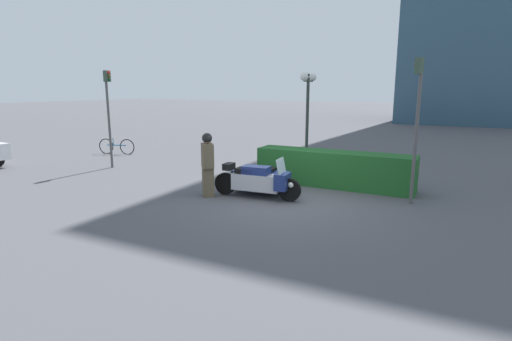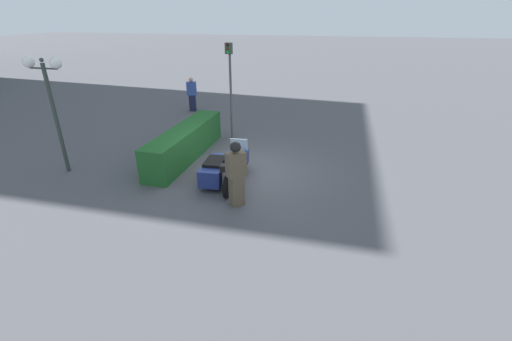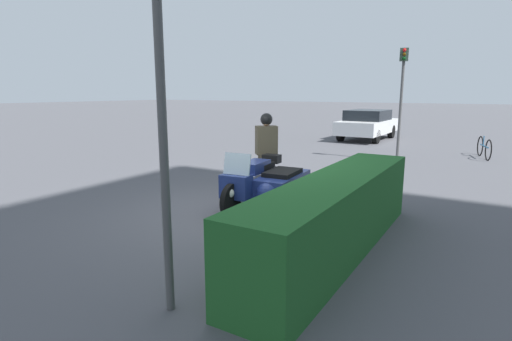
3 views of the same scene
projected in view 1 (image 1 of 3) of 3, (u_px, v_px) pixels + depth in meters
name	position (u px, v px, depth m)	size (l,w,h in m)	color
ground_plane	(280.00, 201.00, 10.65)	(160.00, 160.00, 0.00)	#4C4C51
police_motorcycle	(262.00, 179.00, 11.16)	(2.53, 1.18, 1.15)	black
officer_rider	(208.00, 163.00, 10.97)	(0.54, 0.55, 1.77)	brown
hedge_bush_curbside	(333.00, 169.00, 12.18)	(4.79, 0.87, 1.08)	#1E5623
twin_lamp_post	(308.00, 95.00, 15.47)	(0.32, 1.26, 3.55)	#2D3833
traffic_light_near	(417.00, 111.00, 9.95)	(0.22, 0.29, 3.70)	#4C4C4C
traffic_light_far	(108.00, 105.00, 14.72)	(0.22, 0.28, 3.59)	#4C4C4C
bicycle_parked	(117.00, 147.00, 18.24)	(1.71, 0.51, 0.77)	black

